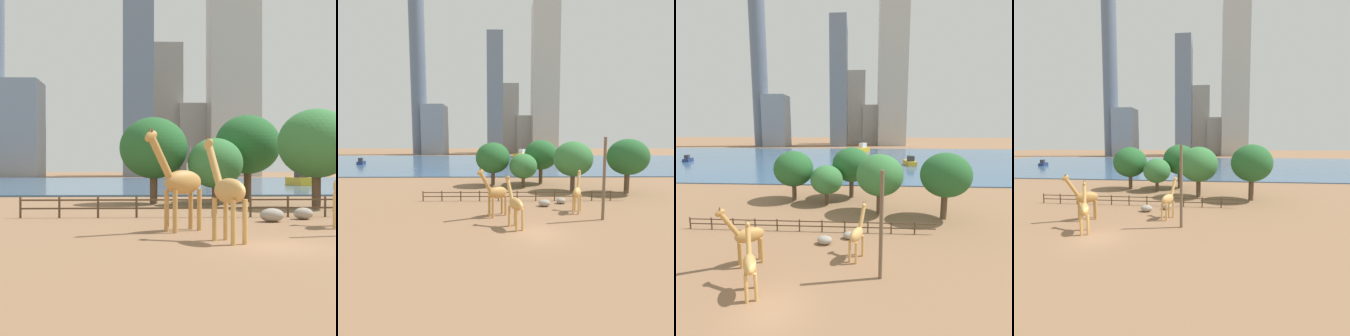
# 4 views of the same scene
# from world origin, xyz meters

# --- Properties ---
(ground_plane) EXTENTS (400.00, 400.00, 0.00)m
(ground_plane) POSITION_xyz_m (0.00, 80.00, 0.00)
(ground_plane) COLOR #8C6647
(harbor_water) EXTENTS (180.00, 86.00, 0.20)m
(harbor_water) POSITION_xyz_m (0.00, 77.00, 0.10)
(harbor_water) COLOR #3D6084
(harbor_water) RESTS_ON ground
(giraffe_tall) EXTENTS (3.25, 2.69, 5.07)m
(giraffe_tall) POSITION_xyz_m (-3.56, 5.09, 2.43)
(giraffe_tall) COLOR #C18C47
(giraffe_tall) RESTS_ON ground
(giraffe_companion) EXTENTS (1.80, 3.07, 4.61)m
(giraffe_companion) POSITION_xyz_m (-1.80, 1.47, 2.18)
(giraffe_companion) COLOR tan
(giraffe_companion) RESTS_ON ground
(giraffe_young) EXTENTS (1.69, 3.04, 4.56)m
(giraffe_young) POSITION_xyz_m (5.10, 6.64, 2.15)
(giraffe_young) COLOR tan
(giraffe_young) RESTS_ON ground
(utility_pole) EXTENTS (0.28, 0.28, 7.96)m
(utility_pole) POSITION_xyz_m (6.81, 3.77, 3.98)
(utility_pole) COLOR brown
(utility_pole) RESTS_ON ground
(boulder_near_fence) EXTENTS (1.40, 1.06, 0.79)m
(boulder_near_fence) POSITION_xyz_m (2.02, 9.15, 0.40)
(boulder_near_fence) COLOR gray
(boulder_near_fence) RESTS_ON ground
(boulder_by_pole) EXTENTS (1.17, 0.95, 0.72)m
(boulder_by_pole) POSITION_xyz_m (4.26, 10.47, 0.36)
(boulder_by_pole) COLOR gray
(boulder_by_pole) RESTS_ON ground
(enclosure_fence) EXTENTS (26.12, 0.14, 1.30)m
(enclosure_fence) POSITION_xyz_m (-0.42, 12.00, 0.77)
(enclosure_fence) COLOR #4C3826
(enclosure_fence) RESTS_ON ground
(tree_left_large) EXTENTS (5.85, 5.85, 7.60)m
(tree_left_large) POSITION_xyz_m (7.73, 18.40, 4.94)
(tree_left_large) COLOR brown
(tree_left_large) RESTS_ON ground
(tree_center_broad) EXTENTS (4.61, 4.61, 5.56)m
(tree_center_broad) POSITION_xyz_m (0.54, 22.36, 3.47)
(tree_center_broad) COLOR brown
(tree_center_broad) RESTS_ON ground
(tree_right_tall) EXTENTS (5.84, 5.84, 7.42)m
(tree_right_tall) POSITION_xyz_m (-4.57, 23.86, 4.77)
(tree_right_tall) COLOR brown
(tree_right_tall) RESTS_ON ground
(tree_left_small) EXTENTS (5.91, 5.91, 7.85)m
(tree_left_small) POSITION_xyz_m (3.96, 25.93, 5.16)
(tree_left_small) COLOR brown
(tree_left_small) RESTS_ON ground
(tree_right_small) EXTENTS (5.82, 5.82, 7.95)m
(tree_right_small) POSITION_xyz_m (15.30, 16.90, 5.30)
(tree_right_small) COLOR brown
(tree_right_small) RESTS_ON ground
(boat_ferry) EXTENTS (2.98, 5.14, 2.13)m
(boat_ferry) POSITION_xyz_m (-49.28, 65.06, 0.92)
(boat_ferry) COLOR navy
(boat_ferry) RESTS_ON harbor_water
(boat_sailboat) EXTENTS (3.00, 6.45, 5.59)m
(boat_sailboat) POSITION_xyz_m (19.45, 61.25, 1.13)
(boat_sailboat) COLOR gold
(boat_sailboat) RESTS_ON harbor_water
(boat_tug) EXTENTS (7.89, 8.90, 7.92)m
(boat_tug) POSITION_xyz_m (5.85, 102.77, 1.52)
(boat_tug) COLOR gold
(boat_tug) RESTS_ON harbor_water
(skyline_tower_needle) EXTENTS (8.91, 8.91, 102.63)m
(skyline_tower_needle) POSITION_xyz_m (-52.97, 139.19, 51.31)
(skyline_tower_needle) COLOR slate
(skyline_tower_needle) RESTS_ON ground
(skyline_block_central) EXTENTS (9.42, 13.42, 71.34)m
(skyline_block_central) POSITION_xyz_m (-7.43, 142.23, 35.67)
(skyline_block_central) COLOR slate
(skyline_block_central) RESTS_ON ground
(skyline_tower_glass) EXTENTS (13.70, 9.82, 25.22)m
(skyline_tower_glass) POSITION_xyz_m (13.38, 161.37, 12.61)
(skyline_tower_glass) COLOR #B7B2A8
(skyline_tower_glass) RESTS_ON ground
(skyline_block_left) EXTENTS (16.31, 15.00, 93.42)m
(skyline_block_left) POSITION_xyz_m (23.87, 150.39, 46.71)
(skyline_block_left) COLOR #B7B2A8
(skyline_block_left) RESTS_ON ground
(skyline_block_right) EXTENTS (11.74, 9.25, 47.13)m
(skyline_block_right) POSITION_xyz_m (2.18, 165.13, 23.56)
(skyline_block_right) COLOR #B7B2A8
(skyline_block_right) RESTS_ON ground
(skyline_tower_short) EXTENTS (12.69, 14.75, 28.93)m
(skyline_tower_short) POSITION_xyz_m (-43.23, 137.06, 14.46)
(skyline_tower_short) COLOR gray
(skyline_tower_short) RESTS_ON ground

